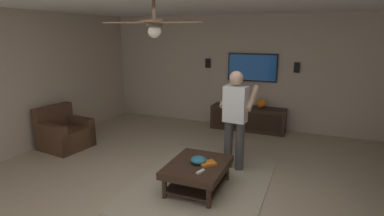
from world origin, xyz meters
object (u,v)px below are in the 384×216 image
at_px(remote_white, 201,171).
at_px(ceiling_fan, 154,25).
at_px(wall_speaker_left, 297,67).
at_px(armchair, 64,134).
at_px(media_console, 248,119).
at_px(book, 208,163).
at_px(wall_speaker_right, 208,63).
at_px(coffee_table, 198,170).
at_px(tv, 252,67).
at_px(person_standing, 235,115).
at_px(vase_round, 261,103).
at_px(bowl, 199,160).

bearing_deg(remote_white, ceiling_fan, -51.25).
bearing_deg(wall_speaker_left, armchair, 124.13).
relative_size(media_console, wall_speaker_left, 7.73).
bearing_deg(book, wall_speaker_right, -114.52).
relative_size(remote_white, ceiling_fan, 0.13).
height_order(coffee_table, wall_speaker_right, wall_speaker_right).
xyz_separation_m(coffee_table, wall_speaker_left, (3.31, -1.03, 1.18)).
bearing_deg(tv, media_console, 0.00).
distance_m(wall_speaker_right, ceiling_fan, 3.92).
bearing_deg(ceiling_fan, wall_speaker_left, -20.40).
distance_m(person_standing, remote_white, 1.27).
xyz_separation_m(media_console, tv, (0.24, 0.00, 1.16)).
relative_size(armchair, vase_round, 4.10).
bearing_deg(wall_speaker_left, wall_speaker_right, 90.00).
xyz_separation_m(bowl, vase_round, (3.08, -0.32, 0.21)).
distance_m(coffee_table, remote_white, 0.31).
xyz_separation_m(wall_speaker_left, wall_speaker_right, (0.00, 2.07, 0.02)).
xyz_separation_m(armchair, vase_round, (2.54, -3.38, 0.38)).
bearing_deg(ceiling_fan, bowl, -38.94).
distance_m(person_standing, bowl, 1.05).
xyz_separation_m(coffee_table, vase_round, (3.10, -0.33, 0.36)).
distance_m(coffee_table, person_standing, 1.14).
bearing_deg(media_console, tv, -180.00).
xyz_separation_m(bowl, book, (0.01, -0.14, -0.03)).
distance_m(wall_speaker_left, ceiling_fan, 4.12).
bearing_deg(vase_round, coffee_table, 173.92).
xyz_separation_m(vase_round, wall_speaker_left, (0.22, -0.70, 0.82)).
bearing_deg(vase_round, book, 176.58).
xyz_separation_m(remote_white, ceiling_fan, (-0.22, 0.52, 1.89)).
xyz_separation_m(book, vase_round, (3.08, -0.18, 0.24)).
bearing_deg(bowl, wall_speaker_left, -17.13).
relative_size(wall_speaker_left, wall_speaker_right, 1.00).
distance_m(remote_white, vase_round, 3.36).
bearing_deg(person_standing, armchair, 100.82).
bearing_deg(wall_speaker_right, ceiling_fan, -170.08).
bearing_deg(book, coffee_table, -36.83).
bearing_deg(wall_speaker_right, coffee_table, -162.52).
bearing_deg(armchair, media_console, 46.02).
distance_m(person_standing, vase_round, 2.22).
xyz_separation_m(book, wall_speaker_left, (3.29, -0.88, 1.06)).
relative_size(coffee_table, remote_white, 6.67).
height_order(person_standing, vase_round, person_standing).
bearing_deg(media_console, coffee_table, -0.99).
distance_m(vase_round, ceiling_fan, 3.99).
relative_size(wall_speaker_right, ceiling_fan, 0.19).
xyz_separation_m(remote_white, wall_speaker_left, (3.56, -0.88, 1.07)).
xyz_separation_m(armchair, media_console, (2.51, -3.10, -0.00)).
height_order(armchair, wall_speaker_right, wall_speaker_right).
relative_size(tv, person_standing, 0.70).
height_order(armchair, bowl, armchair).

